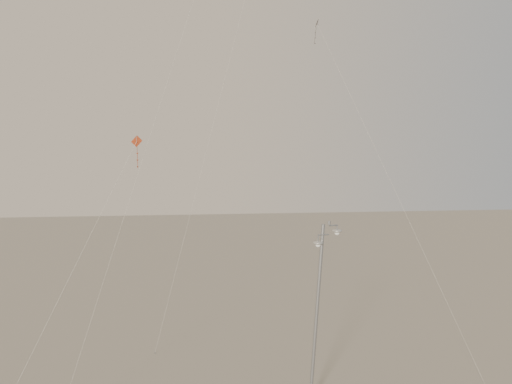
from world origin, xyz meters
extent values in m
cylinder|color=#96989E|center=(5.28, 1.44, 4.72)|extent=(0.78, 0.18, 9.42)
cylinder|color=#96989E|center=(5.88, 1.44, 9.48)|extent=(0.14, 0.14, 0.18)
cylinder|color=#96989E|center=(6.12, 1.53, 9.33)|extent=(0.49, 0.24, 0.07)
cylinder|color=#96989E|center=(6.35, 1.61, 9.18)|extent=(0.06, 0.06, 0.30)
ellipsoid|color=#B0B0AB|center=(6.35, 1.61, 9.03)|extent=(0.52, 0.52, 0.18)
cylinder|color=#96989E|center=(5.59, 1.39, 8.88)|extent=(0.60, 0.17, 0.07)
cylinder|color=#96989E|center=(5.29, 1.34, 8.68)|extent=(0.06, 0.06, 0.40)
ellipsoid|color=#B0B0AB|center=(5.29, 1.34, 8.48)|extent=(0.52, 0.52, 0.18)
cylinder|color=beige|center=(-2.93, 4.64, 14.86)|extent=(9.22, 7.13, 29.62)
cylinder|color=beige|center=(1.81, 15.95, 19.65)|extent=(10.69, 13.98, 39.21)
cylinder|color=#96989E|center=(-3.52, 8.97, 0.05)|extent=(0.06, 0.06, 0.10)
cube|color=#9C3316|center=(-3.69, 2.30, 13.59)|extent=(0.58, 0.22, 0.58)
cylinder|color=#9C3316|center=(-3.69, 2.45, 12.80)|extent=(0.03, 0.17, 1.07)
cylinder|color=beige|center=(-6.74, -0.81, 6.82)|extent=(6.12, 6.22, 13.55)
cube|color=#282221|center=(8.86, 16.31, 23.15)|extent=(0.30, 0.77, 0.70)
cylinder|color=#282221|center=(8.72, 16.25, 22.16)|extent=(0.21, 0.10, 1.33)
cylinder|color=beige|center=(11.98, 9.11, 11.60)|extent=(6.26, 14.40, 23.11)
camera|label=1|loc=(-0.95, -22.96, 13.12)|focal=35.00mm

